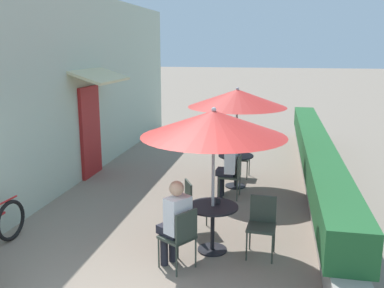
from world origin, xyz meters
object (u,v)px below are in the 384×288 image
cafe_chair_mid_right (238,155)px  cafe_chair_near_left (181,234)px  patio_table_near (213,219)px  patio_table_mid (236,164)px  patio_umbrella_near (214,124)px  seated_patron_mid_left (228,165)px  seated_patron_near_left (175,220)px  cafe_chair_near_right (262,221)px  cafe_chair_mid_left (234,173)px  cafe_chair_near_back (195,202)px  coffee_cup_near (218,201)px  patio_umbrella_mid (237,98)px

cafe_chair_mid_right → cafe_chair_near_left: bearing=-0.7°
patio_table_near → patio_table_mid: size_ratio=1.00×
patio_umbrella_near → seated_patron_mid_left: patio_umbrella_near is taller
seated_patron_near_left → patio_table_mid: size_ratio=1.66×
seated_patron_near_left → cafe_chair_mid_right: (0.44, 4.37, -0.17)m
cafe_chair_near_right → patio_table_near: bearing=6.1°
cafe_chair_near_right → cafe_chair_mid_left: bearing=-70.5°
cafe_chair_near_back → cafe_chair_mid_left: size_ratio=1.00×
cafe_chair_near_left → seated_patron_near_left: bearing=90.0°
cafe_chair_mid_left → seated_patron_mid_left: bearing=90.0°
cafe_chair_near_back → seated_patron_near_left: bearing=-28.3°
coffee_cup_near → cafe_chair_mid_left: bearing=89.8°
seated_patron_near_left → patio_table_mid: seated_patron_near_left is taller
cafe_chair_near_left → coffee_cup_near: (0.40, 0.75, 0.24)m
patio_umbrella_mid → seated_patron_mid_left: 1.44m
seated_patron_mid_left → cafe_chair_near_right: bearing=-158.1°
cafe_chair_near_back → coffee_cup_near: bearing=15.7°
patio_table_near → cafe_chair_near_right: bearing=2.2°
cafe_chair_near_left → coffee_cup_near: size_ratio=9.67×
patio_table_near → cafe_chair_near_right: (0.72, 0.03, 0.01)m
cafe_chair_near_right → cafe_chair_mid_right: (-0.71, 3.77, 0.00)m
seated_patron_near_left → seated_patron_mid_left: (0.39, 2.94, 0.00)m
patio_umbrella_near → seated_patron_mid_left: (-0.04, 2.36, -1.25)m
seated_patron_near_left → cafe_chair_mid_right: bearing=28.1°
cafe_chair_near_back → cafe_chair_mid_left: 1.80m
patio_umbrella_mid → coffee_cup_near: bearing=-89.6°
cafe_chair_near_left → cafe_chair_mid_left: same height
cafe_chair_near_right → patio_umbrella_mid: (-0.68, 3.05, 1.42)m
coffee_cup_near → seated_patron_mid_left: seated_patron_mid_left is taller
seated_patron_near_left → patio_umbrella_mid: 3.88m
cafe_chair_near_back → coffee_cup_near: (0.45, -0.50, 0.24)m
cafe_chair_near_left → patio_umbrella_near: bearing=6.1°
patio_umbrella_mid → patio_umbrella_near: bearing=-90.8°
cafe_chair_mid_left → cafe_chair_near_right: bearing=-160.6°
patio_umbrella_mid → cafe_chair_mid_right: 1.59m
coffee_cup_near → patio_umbrella_mid: (-0.02, 2.96, 1.18)m
patio_table_near → seated_patron_mid_left: seated_patron_mid_left is taller
cafe_chair_near_back → patio_table_mid: 2.50m
cafe_chair_near_left → patio_umbrella_mid: 3.99m
seated_patron_near_left → coffee_cup_near: 0.85m
patio_umbrella_near → cafe_chair_near_right: patio_umbrella_near is taller
cafe_chair_mid_left → seated_patron_mid_left: seated_patron_mid_left is taller
cafe_chair_near_left → seated_patron_near_left: size_ratio=0.70×
cafe_chair_near_left → cafe_chair_mid_right: (0.35, 4.43, 0.00)m
cafe_chair_near_left → cafe_chair_mid_left: 3.02m
patio_table_mid → coffee_cup_near: bearing=-89.6°
patio_table_mid → patio_umbrella_mid: size_ratio=0.35×
patio_umbrella_near → seated_patron_mid_left: size_ratio=1.73×
patio_umbrella_mid → cafe_chair_mid_left: patio_umbrella_mid is taller
cafe_chair_near_left → patio_table_mid: cafe_chair_near_left is taller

